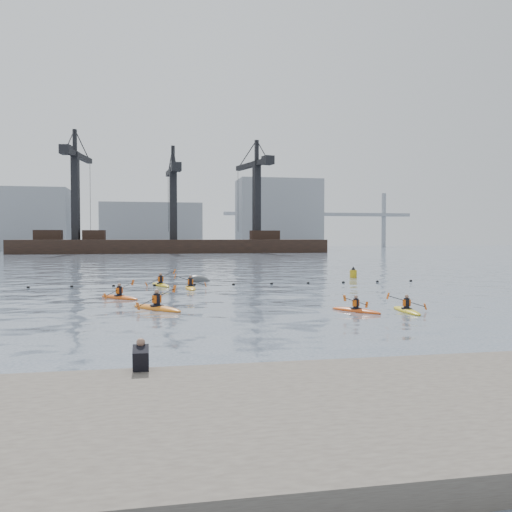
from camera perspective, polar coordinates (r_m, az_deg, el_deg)
The scene contains 13 objects.
ground at distance 19.96m, azimuth 4.47°, elevation -8.65°, with size 400.00×400.00×0.00m, color #353E4D.
quay at distance 11.80m, azimuth 16.68°, elevation -16.30°, with size 18.00×7.12×1.77m.
float_line at distance 41.87m, azimuth -4.47°, elevation -3.02°, with size 33.24×0.73×0.24m.
barge_pier at distance 129.01m, azimuth -8.78°, elevation 1.18°, with size 72.00×19.30×29.50m.
skyline at distance 169.44m, azimuth -8.50°, elevation 3.86°, with size 141.00×28.00×22.00m.
kayaker_0 at distance 28.13m, azimuth -10.40°, elevation -5.34°, with size 2.83×3.33×1.31m.
kayaker_1 at distance 27.87m, azimuth 15.57°, elevation -5.49°, with size 2.08×3.06×1.07m.
kayaker_2 at distance 33.65m, azimuth -14.19°, elevation -4.18°, with size 2.67×2.86×1.19m.
kayaker_3 at distance 39.07m, azimuth -6.91°, elevation -3.28°, with size 2.31×3.39×1.21m.
kayaker_4 at distance 27.40m, azimuth 10.47°, elevation -5.58°, with size 2.07×2.75×1.01m.
kayaker_5 at distance 41.70m, azimuth -10.01°, elevation -2.96°, with size 2.33×3.50×1.35m.
mooring_buoy at distance 45.39m, azimuth -6.01°, elevation -2.67°, with size 2.05×1.21×1.03m, color #383B3D.
nav_buoy at distance 50.08m, azimuth 10.20°, elevation -1.84°, with size 0.65×0.65×1.18m.
Camera 1 is at (-5.25, -18.91, 3.69)m, focal length 38.00 mm.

